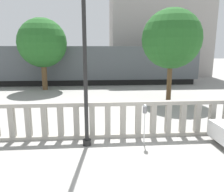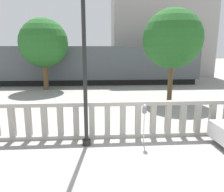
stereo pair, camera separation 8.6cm
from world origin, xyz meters
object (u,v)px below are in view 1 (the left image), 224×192
object	(u,v)px
parking_meter	(145,113)
train_far	(91,60)
train_near	(59,65)
tree_left	(42,43)
tree_right	(171,39)
lamppost	(84,13)

from	to	relation	value
parking_meter	train_far	bearing A→B (deg)	95.18
train_near	train_far	bearing A→B (deg)	74.91
tree_left	tree_right	size ratio (longest dim) A/B	1.00
train_far	tree_left	size ratio (longest dim) A/B	4.10
lamppost	tree_right	bearing A→B (deg)	52.36
train_near	tree_right	distance (m)	11.48
train_near	lamppost	bearing A→B (deg)	-77.78
lamppost	train_far	xyz separation A→B (m)	(-0.26, 24.95, -2.54)
lamppost	tree_left	world-z (taller)	lamppost
parking_meter	train_near	bearing A→B (deg)	109.51
lamppost	tree_right	xyz separation A→B (m)	(5.16, 6.69, -0.42)
train_far	tree_right	bearing A→B (deg)	-73.45
train_near	train_far	distance (m)	10.95
tree_left	parking_meter	bearing A→B (deg)	-62.62
train_far	parking_meter	bearing A→B (deg)	-84.82
parking_meter	tree_right	distance (m)	7.97
parking_meter	tree_left	world-z (taller)	tree_left
parking_meter	tree_left	bearing A→B (deg)	117.38
parking_meter	train_near	world-z (taller)	train_near
tree_left	tree_right	world-z (taller)	tree_right
parking_meter	tree_left	size ratio (longest dim) A/B	0.25
lamppost	parking_meter	world-z (taller)	lamppost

